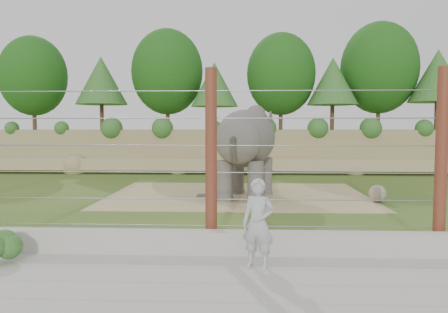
{
  "coord_description": "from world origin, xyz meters",
  "views": [
    {
      "loc": [
        0.71,
        -14.11,
        2.73
      ],
      "look_at": [
        0.0,
        2.0,
        1.6
      ],
      "focal_mm": 35.0,
      "sensor_mm": 36.0,
      "label": 1
    }
  ],
  "objects_px": {
    "stone_ball": "(377,194)",
    "zookeeper": "(258,223)",
    "elephant": "(246,152)",
    "barrier_fence": "(211,159)"
  },
  "relations": [
    {
      "from": "stone_ball",
      "to": "zookeeper",
      "type": "distance_m",
      "value": 8.65
    },
    {
      "from": "elephant",
      "to": "barrier_fence",
      "type": "distance_m",
      "value": 6.92
    },
    {
      "from": "elephant",
      "to": "stone_ball",
      "type": "xyz_separation_m",
      "value": [
        4.7,
        -0.86,
        -1.43
      ]
    },
    {
      "from": "zookeeper",
      "to": "elephant",
      "type": "bearing_deg",
      "value": 109.27
    },
    {
      "from": "elephant",
      "to": "stone_ball",
      "type": "bearing_deg",
      "value": 2.44
    },
    {
      "from": "elephant",
      "to": "stone_ball",
      "type": "distance_m",
      "value": 4.98
    },
    {
      "from": "barrier_fence",
      "to": "zookeeper",
      "type": "bearing_deg",
      "value": -53.5
    },
    {
      "from": "stone_ball",
      "to": "zookeeper",
      "type": "relative_size",
      "value": 0.35
    },
    {
      "from": "zookeeper",
      "to": "stone_ball",
      "type": "bearing_deg",
      "value": 76.49
    },
    {
      "from": "elephant",
      "to": "zookeeper",
      "type": "relative_size",
      "value": 2.52
    }
  ]
}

